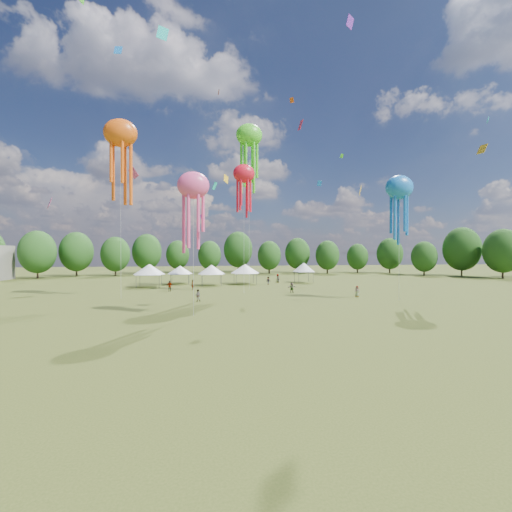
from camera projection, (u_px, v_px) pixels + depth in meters
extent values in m
plane|color=#384416|center=(406.00, 406.00, 13.71)|extent=(300.00, 300.00, 0.00)
imported|color=gray|center=(198.00, 295.00, 43.38)|extent=(0.77, 0.61, 1.56)
imported|color=gray|center=(278.00, 278.00, 71.78)|extent=(0.78, 0.99, 1.77)
imported|color=gray|center=(278.00, 279.00, 71.06)|extent=(0.65, 0.81, 1.56)
imported|color=gray|center=(268.00, 281.00, 66.71)|extent=(1.10, 0.77, 1.55)
imported|color=gray|center=(170.00, 286.00, 54.71)|extent=(1.08, 0.60, 1.73)
imported|color=gray|center=(292.00, 287.00, 53.33)|extent=(1.48, 0.52, 1.58)
imported|color=gray|center=(192.00, 285.00, 57.34)|extent=(0.43, 0.62, 1.63)
imported|color=gray|center=(357.00, 291.00, 48.27)|extent=(0.87, 0.86, 1.52)
cylinder|color=#47474C|center=(136.00, 282.00, 59.54)|extent=(0.08, 0.08, 2.22)
cylinder|color=#47474C|center=(140.00, 280.00, 63.43)|extent=(0.08, 0.08, 2.22)
cylinder|color=#47474C|center=(159.00, 282.00, 60.21)|extent=(0.08, 0.08, 2.22)
cylinder|color=#47474C|center=(162.00, 280.00, 64.10)|extent=(0.08, 0.08, 2.22)
cube|color=white|center=(149.00, 275.00, 61.81)|extent=(4.35, 4.35, 0.10)
cone|color=white|center=(149.00, 269.00, 61.80)|extent=(5.65, 5.65, 1.91)
cylinder|color=#47474C|center=(171.00, 280.00, 66.49)|extent=(0.08, 0.08, 1.92)
cylinder|color=#47474C|center=(172.00, 278.00, 69.91)|extent=(0.08, 0.08, 1.92)
cylinder|color=#47474C|center=(189.00, 280.00, 67.08)|extent=(0.08, 0.08, 1.92)
cylinder|color=#47474C|center=(189.00, 278.00, 70.50)|extent=(0.08, 0.08, 1.92)
cube|color=white|center=(180.00, 274.00, 68.49)|extent=(3.86, 3.86, 0.10)
cone|color=white|center=(180.00, 270.00, 68.48)|extent=(5.02, 5.02, 1.65)
cylinder|color=#47474C|center=(202.00, 281.00, 63.01)|extent=(0.08, 0.08, 2.09)
cylinder|color=#47474C|center=(202.00, 279.00, 66.57)|extent=(0.08, 0.08, 2.09)
cylinder|color=#47474C|center=(221.00, 281.00, 63.63)|extent=(0.08, 0.08, 2.09)
cylinder|color=#47474C|center=(220.00, 279.00, 67.18)|extent=(0.08, 0.08, 2.09)
cube|color=white|center=(212.00, 274.00, 65.09)|extent=(4.00, 4.00, 0.10)
cone|color=white|center=(211.00, 269.00, 65.08)|extent=(5.21, 5.21, 1.79)
cylinder|color=#47474C|center=(236.00, 280.00, 65.70)|extent=(0.08, 0.08, 2.10)
cylinder|color=#47474C|center=(234.00, 278.00, 69.69)|extent=(0.08, 0.08, 2.10)
cylinder|color=#47474C|center=(257.00, 279.00, 66.39)|extent=(0.08, 0.08, 2.10)
cylinder|color=#47474C|center=(253.00, 278.00, 70.37)|extent=(0.08, 0.08, 2.10)
cube|color=white|center=(245.00, 273.00, 68.03)|extent=(4.44, 4.44, 0.10)
cone|color=white|center=(245.00, 269.00, 68.02)|extent=(5.77, 5.77, 1.80)
cylinder|color=#47474C|center=(299.00, 278.00, 69.24)|extent=(0.08, 0.08, 2.23)
cylinder|color=#47474C|center=(294.00, 277.00, 72.31)|extent=(0.08, 0.08, 2.23)
cylinder|color=#47474C|center=(313.00, 278.00, 69.77)|extent=(0.08, 0.08, 2.23)
cylinder|color=#47474C|center=(308.00, 277.00, 72.84)|extent=(0.08, 0.08, 2.23)
cube|color=white|center=(304.00, 272.00, 71.03)|extent=(3.52, 3.52, 0.10)
cone|color=white|center=(304.00, 267.00, 71.02)|extent=(4.58, 4.58, 1.91)
ellipsoid|color=red|center=(244.00, 174.00, 52.53)|extent=(3.41, 2.39, 2.90)
cylinder|color=beige|center=(244.00, 233.00, 52.62)|extent=(0.03, 0.03, 18.66)
ellipsoid|color=#4CE525|center=(249.00, 135.00, 58.13)|extent=(4.57, 3.20, 3.89)
cylinder|color=beige|center=(249.00, 212.00, 58.24)|extent=(0.03, 0.03, 26.61)
ellipsoid|color=blue|center=(399.00, 187.00, 43.87)|extent=(3.71, 2.59, 3.15)
cylinder|color=beige|center=(399.00, 244.00, 43.94)|extent=(0.03, 0.03, 14.80)
ellipsoid|color=#F45A0F|center=(120.00, 133.00, 46.01)|extent=(4.48, 3.13, 3.80)
cylinder|color=beige|center=(121.00, 216.00, 46.11)|extent=(0.03, 0.03, 22.65)
ellipsoid|color=#FF4B8F|center=(193.00, 185.00, 33.44)|extent=(3.17, 2.22, 2.70)
cylinder|color=beige|center=(193.00, 251.00, 33.49)|extent=(0.03, 0.03, 12.97)
cube|color=#F45A0F|center=(292.00, 100.00, 53.83)|extent=(0.70, 0.43, 0.89)
cube|color=yellow|center=(226.00, 179.00, 77.85)|extent=(1.21, 1.84, 2.36)
cube|color=#4CE525|center=(342.00, 156.00, 81.89)|extent=(0.84, 0.40, 0.98)
cube|color=blue|center=(118.00, 50.00, 45.81)|extent=(1.13, 0.64, 1.31)
cube|color=#1AE2D5|center=(215.00, 186.00, 59.01)|extent=(0.99, 1.27, 1.31)
cube|color=purple|center=(350.00, 22.00, 46.97)|extent=(1.47, 0.71, 1.83)
cube|color=#F45A0F|center=(219.00, 92.00, 70.09)|extent=(0.27, 1.04, 1.22)
cube|color=yellow|center=(482.00, 149.00, 46.32)|extent=(0.91, 1.20, 1.36)
cube|color=#1AE2D5|center=(163.00, 33.00, 53.52)|extent=(1.98, 0.57, 2.42)
cube|color=#FF4B8F|center=(133.00, 173.00, 70.04)|extent=(2.38, 1.38, 2.51)
cube|color=red|center=(301.00, 125.00, 68.58)|extent=(0.67, 1.90, 2.28)
cube|color=yellow|center=(360.00, 191.00, 76.05)|extent=(1.32, 1.70, 2.36)
cube|color=blue|center=(319.00, 183.00, 83.31)|extent=(1.11, 0.46, 1.37)
cube|color=#1AE2D5|center=(488.00, 120.00, 48.06)|extent=(0.57, 0.63, 0.88)
cube|color=#FF4B8F|center=(50.00, 203.00, 63.51)|extent=(1.23, 1.95, 2.17)
cube|color=purple|center=(203.00, 217.00, 67.75)|extent=(0.97, 1.15, 1.65)
cylinder|color=#38281C|center=(38.00, 272.00, 82.72)|extent=(0.44, 0.44, 3.36)
ellipsoid|color=#214A18|center=(37.00, 252.00, 82.68)|extent=(8.40, 8.40, 10.51)
cylinder|color=#38281C|center=(77.00, 270.00, 91.02)|extent=(0.44, 0.44, 3.41)
ellipsoid|color=#214A18|center=(76.00, 252.00, 90.98)|extent=(8.53, 8.53, 10.66)
cylinder|color=#38281C|center=(116.00, 270.00, 92.28)|extent=(0.44, 0.44, 3.07)
ellipsoid|color=#214A18|center=(115.00, 254.00, 92.24)|extent=(7.66, 7.66, 9.58)
cylinder|color=#38281C|center=(147.00, 268.00, 101.67)|extent=(0.44, 0.44, 3.43)
ellipsoid|color=#214A18|center=(147.00, 252.00, 101.63)|extent=(8.58, 8.58, 10.73)
cylinder|color=#38281C|center=(178.00, 268.00, 108.70)|extent=(0.44, 0.44, 2.95)
ellipsoid|color=#214A18|center=(178.00, 255.00, 108.67)|extent=(7.37, 7.37, 9.21)
cylinder|color=#38281C|center=(210.00, 268.00, 106.57)|extent=(0.44, 0.44, 2.89)
ellipsoid|color=#214A18|center=(210.00, 255.00, 106.54)|extent=(7.23, 7.23, 9.04)
cylinder|color=#38281C|center=(238.00, 266.00, 112.57)|extent=(0.44, 0.44, 3.84)
ellipsoid|color=#214A18|center=(238.00, 249.00, 112.52)|extent=(9.60, 9.60, 11.99)
cylinder|color=#38281C|center=(269.00, 269.00, 103.09)|extent=(0.44, 0.44, 2.84)
ellipsoid|color=#214A18|center=(269.00, 255.00, 103.06)|extent=(7.11, 7.11, 8.89)
cylinder|color=#38281C|center=(297.00, 268.00, 107.31)|extent=(0.44, 0.44, 3.16)
ellipsoid|color=#214A18|center=(297.00, 253.00, 107.27)|extent=(7.91, 7.91, 9.88)
cylinder|color=#38281C|center=(327.00, 269.00, 102.96)|extent=(0.44, 0.44, 2.88)
ellipsoid|color=#214A18|center=(327.00, 255.00, 102.93)|extent=(7.21, 7.21, 9.01)
cylinder|color=#38281C|center=(357.00, 269.00, 106.73)|extent=(0.44, 0.44, 2.63)
ellipsoid|color=#214A18|center=(357.00, 257.00, 106.70)|extent=(6.57, 6.57, 8.22)
cylinder|color=#38281C|center=(390.00, 268.00, 104.80)|extent=(0.44, 0.44, 3.13)
ellipsoid|color=#214A18|center=(390.00, 254.00, 104.76)|extent=(7.81, 7.81, 9.77)
cylinder|color=#38281C|center=(424.00, 271.00, 93.59)|extent=(0.44, 0.44, 2.72)
ellipsoid|color=#214A18|center=(424.00, 257.00, 93.55)|extent=(6.80, 6.80, 8.50)
cylinder|color=#38281C|center=(462.00, 269.00, 92.32)|extent=(0.44, 0.44, 3.81)
ellipsoid|color=#214A18|center=(462.00, 249.00, 92.27)|extent=(9.52, 9.52, 11.90)
cylinder|color=#38281C|center=(503.00, 271.00, 83.94)|extent=(0.44, 0.44, 3.51)
ellipsoid|color=#214A18|center=(503.00, 251.00, 83.90)|extent=(8.78, 8.78, 10.97)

